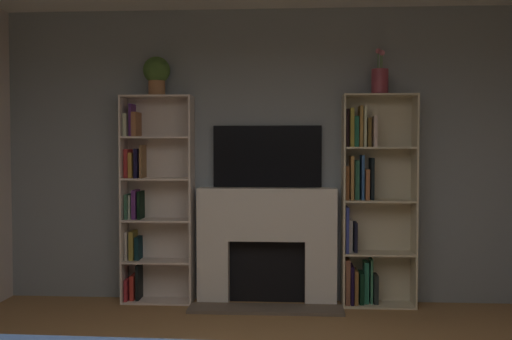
{
  "coord_description": "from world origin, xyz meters",
  "views": [
    {
      "loc": [
        0.23,
        -2.48,
        1.52
      ],
      "look_at": [
        0.0,
        1.24,
        1.37
      ],
      "focal_mm": 39.72,
      "sensor_mm": 36.0,
      "label": 1
    }
  ],
  "objects_px": {
    "fireplace": "(267,242)",
    "bookshelf_right": "(369,204)",
    "potted_plant": "(157,73)",
    "vase_with_flowers": "(380,80)",
    "tv": "(267,156)",
    "bookshelf_left": "(151,199)"
  },
  "relations": [
    {
      "from": "bookshelf_right",
      "to": "potted_plant",
      "type": "bearing_deg",
      "value": -178.64
    },
    {
      "from": "fireplace",
      "to": "bookshelf_right",
      "type": "height_order",
      "value": "bookshelf_right"
    },
    {
      "from": "bookshelf_right",
      "to": "potted_plant",
      "type": "xyz_separation_m",
      "value": [
        -2.05,
        -0.05,
        1.26
      ]
    },
    {
      "from": "potted_plant",
      "to": "vase_with_flowers",
      "type": "relative_size",
      "value": 0.86
    },
    {
      "from": "tv",
      "to": "bookshelf_right",
      "type": "bearing_deg",
      "value": -4.17
    },
    {
      "from": "bookshelf_left",
      "to": "potted_plant",
      "type": "distance_m",
      "value": 1.23
    },
    {
      "from": "fireplace",
      "to": "potted_plant",
      "type": "height_order",
      "value": "potted_plant"
    },
    {
      "from": "vase_with_flowers",
      "to": "bookshelf_left",
      "type": "bearing_deg",
      "value": 178.63
    },
    {
      "from": "bookshelf_left",
      "to": "potted_plant",
      "type": "xyz_separation_m",
      "value": [
        0.08,
        -0.05,
        1.23
      ]
    },
    {
      "from": "tv",
      "to": "vase_with_flowers",
      "type": "distance_m",
      "value": 1.3
    },
    {
      "from": "potted_plant",
      "to": "bookshelf_right",
      "type": "bearing_deg",
      "value": 1.36
    },
    {
      "from": "tv",
      "to": "bookshelf_right",
      "type": "xyz_separation_m",
      "value": [
        0.98,
        -0.07,
        -0.45
      ]
    },
    {
      "from": "fireplace",
      "to": "potted_plant",
      "type": "distance_m",
      "value": 1.96
    },
    {
      "from": "bookshelf_left",
      "to": "fireplace",
      "type": "bearing_deg",
      "value": -1.17
    },
    {
      "from": "tv",
      "to": "fireplace",
      "type": "bearing_deg",
      "value": -90.0
    },
    {
      "from": "bookshelf_right",
      "to": "vase_with_flowers",
      "type": "xyz_separation_m",
      "value": [
        0.09,
        -0.05,
        1.18
      ]
    },
    {
      "from": "tv",
      "to": "vase_with_flowers",
      "type": "relative_size",
      "value": 2.41
    },
    {
      "from": "bookshelf_left",
      "to": "bookshelf_right",
      "type": "relative_size",
      "value": 1.0
    },
    {
      "from": "bookshelf_left",
      "to": "vase_with_flowers",
      "type": "xyz_separation_m",
      "value": [
        2.21,
        -0.05,
        1.15
      ]
    },
    {
      "from": "bookshelf_right",
      "to": "tv",
      "type": "bearing_deg",
      "value": 175.83
    },
    {
      "from": "bookshelf_right",
      "to": "potted_plant",
      "type": "height_order",
      "value": "potted_plant"
    },
    {
      "from": "fireplace",
      "to": "tv",
      "type": "xyz_separation_m",
      "value": [
        0.0,
        0.09,
        0.83
      ]
    }
  ]
}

